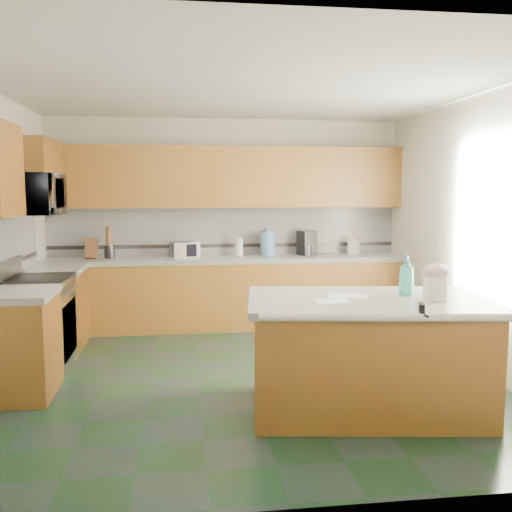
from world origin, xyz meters
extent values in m
plane|color=black|center=(0.00, 0.00, 0.00)|extent=(4.60, 4.60, 0.00)
plane|color=white|center=(0.00, 0.00, 2.70)|extent=(4.60, 4.60, 0.00)
cube|color=silver|center=(0.00, 2.32, 1.35)|extent=(4.60, 0.04, 2.70)
cube|color=silver|center=(0.00, -2.32, 1.35)|extent=(4.60, 0.04, 2.70)
cube|color=silver|center=(2.32, 0.00, 1.35)|extent=(0.04, 4.60, 2.70)
cube|color=#4D2B0C|center=(0.00, 2.00, 0.43)|extent=(4.60, 0.60, 0.86)
cube|color=white|center=(0.00, 2.00, 0.89)|extent=(4.60, 0.64, 0.06)
cube|color=#4D2B0C|center=(0.00, 2.13, 1.94)|extent=(4.60, 0.33, 0.78)
cube|color=silver|center=(0.00, 2.29, 1.24)|extent=(4.60, 0.02, 0.63)
cube|color=black|center=(0.00, 2.28, 1.04)|extent=(4.60, 0.01, 0.05)
cube|color=#4D2B0C|center=(-2.00, 1.29, 0.43)|extent=(0.60, 0.82, 0.86)
cube|color=white|center=(-2.00, 1.29, 0.89)|extent=(0.64, 0.82, 0.06)
cube|color=#4D2B0C|center=(-2.00, -0.24, 0.43)|extent=(0.60, 0.72, 0.86)
cube|color=white|center=(-2.00, -0.24, 0.89)|extent=(0.64, 0.72, 0.06)
cube|color=silver|center=(-2.29, 0.55, 1.24)|extent=(0.02, 2.30, 0.63)
cube|color=black|center=(-2.28, 0.55, 1.04)|extent=(0.01, 2.30, 0.05)
cube|color=#4D2B0C|center=(-2.13, 1.42, 1.94)|extent=(0.33, 1.09, 0.78)
cube|color=#B7B7BC|center=(-2.00, 0.50, 0.44)|extent=(0.60, 0.76, 0.88)
cube|color=black|center=(-1.71, 0.50, 0.40)|extent=(0.02, 0.68, 0.55)
cube|color=black|center=(-2.00, 0.50, 0.90)|extent=(0.62, 0.78, 0.04)
cylinder|color=#B7B7BC|center=(-1.68, 0.50, 0.78)|extent=(0.02, 0.66, 0.02)
cube|color=#B7B7BC|center=(-2.26, 0.50, 1.02)|extent=(0.06, 0.76, 0.18)
imported|color=#B7B7BC|center=(-2.00, 0.50, 1.73)|extent=(0.50, 0.73, 0.41)
cube|color=#4D2B0C|center=(0.88, -0.95, 0.43)|extent=(1.92, 1.27, 0.86)
cube|color=white|center=(0.88, -0.95, 0.89)|extent=(2.04, 1.38, 0.06)
cylinder|color=white|center=(0.88, -1.51, 0.89)|extent=(1.89, 0.32, 0.06)
cylinder|color=white|center=(1.36, -1.11, 1.02)|extent=(0.24, 0.24, 0.20)
ellipsoid|color=#CBA4B1|center=(1.36, -1.11, 1.15)|extent=(0.21, 0.21, 0.13)
cylinder|color=tan|center=(1.36, -1.11, 1.19)|extent=(0.07, 0.02, 0.02)
sphere|color=tan|center=(1.33, -1.11, 1.19)|extent=(0.04, 0.04, 0.04)
sphere|color=tan|center=(1.39, -1.11, 1.19)|extent=(0.04, 0.04, 0.04)
imported|color=teal|center=(1.23, -0.86, 1.08)|extent=(0.17, 0.17, 0.33)
cube|color=white|center=(0.56, -1.04, 0.92)|extent=(0.27, 0.21, 0.00)
cube|color=white|center=(0.74, -0.84, 0.92)|extent=(0.36, 0.30, 0.00)
cube|color=black|center=(1.08, -1.49, 0.93)|extent=(0.07, 0.12, 0.10)
cylinder|color=black|center=(1.08, -1.56, 0.91)|extent=(0.02, 0.08, 0.02)
cube|color=#472814|center=(-1.70, 2.05, 1.05)|extent=(0.17, 0.21, 0.27)
cylinder|color=black|center=(-1.49, 2.08, 1.00)|extent=(0.13, 0.13, 0.16)
cylinder|color=#472814|center=(-1.49, 2.08, 1.20)|extent=(0.08, 0.08, 0.24)
cube|color=#B7B7BC|center=(-0.54, 2.05, 1.02)|extent=(0.39, 0.32, 0.20)
cube|color=black|center=(-0.54, 1.94, 1.02)|extent=(0.30, 0.01, 0.16)
cylinder|color=white|center=(0.16, 2.10, 1.04)|extent=(0.11, 0.11, 0.24)
cylinder|color=#B7B7BC|center=(0.16, 2.10, 0.93)|extent=(0.16, 0.16, 0.01)
cylinder|color=#5283B3|center=(0.54, 2.06, 1.08)|extent=(0.19, 0.19, 0.32)
cylinder|color=#5283B3|center=(0.54, 2.06, 1.26)|extent=(0.09, 0.09, 0.05)
cube|color=black|center=(1.05, 2.08, 1.08)|extent=(0.25, 0.26, 0.32)
cylinder|color=black|center=(1.05, 2.03, 0.99)|extent=(0.13, 0.13, 0.13)
imported|color=white|center=(1.69, 2.05, 1.05)|extent=(0.17, 0.17, 0.26)
cylinder|color=red|center=(1.69, 2.05, 1.20)|extent=(0.02, 0.02, 0.03)
cube|color=white|center=(2.29, -0.20, 1.50)|extent=(0.02, 1.40, 1.10)
camera|label=1|loc=(-0.60, -5.25, 1.77)|focal=40.00mm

